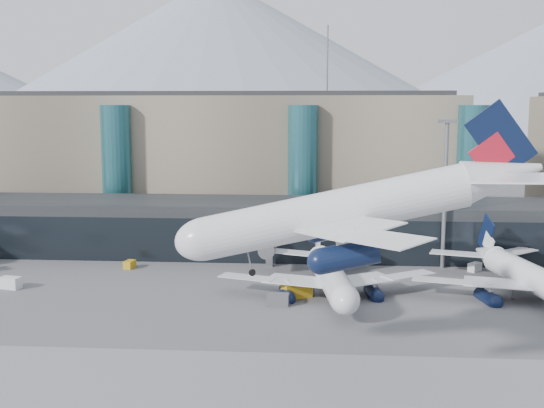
{
  "coord_description": "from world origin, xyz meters",
  "views": [
    {
      "loc": [
        8.95,
        -69.13,
        28.03
      ],
      "look_at": [
        1.55,
        32.0,
        13.24
      ],
      "focal_mm": 45.0,
      "sensor_mm": 36.0,
      "label": 1
    }
  ],
  "objects_px": {
    "lightmast_mid": "(445,185)",
    "veh_h": "(297,290)",
    "jet_parked_right": "(522,265)",
    "veh_a": "(10,283)",
    "jet_parked_mid": "(328,264)",
    "veh_b": "(130,264)",
    "veh_g": "(331,273)",
    "veh_c": "(278,300)",
    "veh_d": "(475,267)",
    "hero_jet": "(370,196)"
  },
  "relations": [
    {
      "from": "lightmast_mid",
      "to": "veh_h",
      "type": "height_order",
      "value": "lightmast_mid"
    },
    {
      "from": "jet_parked_right",
      "to": "veh_a",
      "type": "bearing_deg",
      "value": 80.62
    },
    {
      "from": "jet_parked_mid",
      "to": "veh_b",
      "type": "height_order",
      "value": "jet_parked_mid"
    },
    {
      "from": "veh_b",
      "to": "veh_g",
      "type": "height_order",
      "value": "veh_b"
    },
    {
      "from": "veh_b",
      "to": "jet_parked_mid",
      "type": "bearing_deg",
      "value": -98.79
    },
    {
      "from": "veh_c",
      "to": "veh_d",
      "type": "distance_m",
      "value": 39.18
    },
    {
      "from": "veh_b",
      "to": "veh_d",
      "type": "height_order",
      "value": "veh_d"
    },
    {
      "from": "hero_jet",
      "to": "veh_a",
      "type": "bearing_deg",
      "value": 146.16
    },
    {
      "from": "veh_g",
      "to": "veh_a",
      "type": "bearing_deg",
      "value": -131.98
    },
    {
      "from": "jet_parked_mid",
      "to": "jet_parked_right",
      "type": "xyz_separation_m",
      "value": [
        28.84,
        0.78,
        0.1
      ]
    },
    {
      "from": "veh_a",
      "to": "lightmast_mid",
      "type": "bearing_deg",
      "value": 28.14
    },
    {
      "from": "veh_h",
      "to": "veh_b",
      "type": "bearing_deg",
      "value": 124.58
    },
    {
      "from": "jet_parked_right",
      "to": "veh_h",
      "type": "bearing_deg",
      "value": 86.22
    },
    {
      "from": "lightmast_mid",
      "to": "veh_a",
      "type": "distance_m",
      "value": 72.4
    },
    {
      "from": "hero_jet",
      "to": "veh_c",
      "type": "xyz_separation_m",
      "value": [
        -10.75,
        25.59,
        -18.28
      ]
    },
    {
      "from": "veh_a",
      "to": "veh_g",
      "type": "bearing_deg",
      "value": 25.26
    },
    {
      "from": "lightmast_mid",
      "to": "veh_d",
      "type": "height_order",
      "value": "lightmast_mid"
    },
    {
      "from": "veh_c",
      "to": "veh_d",
      "type": "xyz_separation_m",
      "value": [
        32.13,
        22.41,
        -0.15
      ]
    },
    {
      "from": "veh_c",
      "to": "veh_d",
      "type": "relative_size",
      "value": 1.24
    },
    {
      "from": "jet_parked_mid",
      "to": "veh_d",
      "type": "height_order",
      "value": "jet_parked_mid"
    },
    {
      "from": "veh_b",
      "to": "lightmast_mid",
      "type": "bearing_deg",
      "value": -74.67
    },
    {
      "from": "veh_b",
      "to": "veh_c",
      "type": "relative_size",
      "value": 0.74
    },
    {
      "from": "jet_parked_mid",
      "to": "veh_h",
      "type": "height_order",
      "value": "jet_parked_mid"
    },
    {
      "from": "jet_parked_mid",
      "to": "jet_parked_right",
      "type": "bearing_deg",
      "value": -96.3
    },
    {
      "from": "hero_jet",
      "to": "veh_h",
      "type": "bearing_deg",
      "value": 102.69
    },
    {
      "from": "veh_a",
      "to": "veh_h",
      "type": "bearing_deg",
      "value": 10.96
    },
    {
      "from": "veh_a",
      "to": "veh_b",
      "type": "xyz_separation_m",
      "value": [
        14.66,
        14.21,
        -0.22
      ]
    },
    {
      "from": "veh_a",
      "to": "veh_b",
      "type": "bearing_deg",
      "value": 57.31
    },
    {
      "from": "jet_parked_right",
      "to": "veh_c",
      "type": "bearing_deg",
      "value": 92.4
    },
    {
      "from": "veh_c",
      "to": "jet_parked_right",
      "type": "bearing_deg",
      "value": 17.39
    },
    {
      "from": "lightmast_mid",
      "to": "veh_c",
      "type": "relative_size",
      "value": 8.21
    },
    {
      "from": "lightmast_mid",
      "to": "jet_parked_mid",
      "type": "bearing_deg",
      "value": -140.68
    },
    {
      "from": "veh_a",
      "to": "veh_g",
      "type": "distance_m",
      "value": 50.47
    },
    {
      "from": "jet_parked_mid",
      "to": "veh_d",
      "type": "distance_m",
      "value": 29.13
    },
    {
      "from": "lightmast_mid",
      "to": "jet_parked_mid",
      "type": "height_order",
      "value": "lightmast_mid"
    },
    {
      "from": "veh_b",
      "to": "jet_parked_right",
      "type": "bearing_deg",
      "value": -89.36
    },
    {
      "from": "veh_a",
      "to": "veh_d",
      "type": "relative_size",
      "value": 1.25
    },
    {
      "from": "jet_parked_mid",
      "to": "veh_h",
      "type": "relative_size",
      "value": 8.23
    },
    {
      "from": "veh_d",
      "to": "veh_h",
      "type": "bearing_deg",
      "value": 163.67
    },
    {
      "from": "veh_d",
      "to": "veh_g",
      "type": "relative_size",
      "value": 1.16
    },
    {
      "from": "jet_parked_right",
      "to": "veh_a",
      "type": "xyz_separation_m",
      "value": [
        -77.57,
        -2.75,
        -3.44
      ]
    },
    {
      "from": "hero_jet",
      "to": "veh_d",
      "type": "height_order",
      "value": "hero_jet"
    },
    {
      "from": "lightmast_mid",
      "to": "jet_parked_right",
      "type": "distance_m",
      "value": 20.57
    },
    {
      "from": "veh_g",
      "to": "hero_jet",
      "type": "bearing_deg",
      "value": -49.86
    },
    {
      "from": "jet_parked_right",
      "to": "lightmast_mid",
      "type": "bearing_deg",
      "value": 18.19
    },
    {
      "from": "veh_g",
      "to": "lightmast_mid",
      "type": "bearing_deg",
      "value": 57.87
    },
    {
      "from": "hero_jet",
      "to": "veh_b",
      "type": "bearing_deg",
      "value": 126.76
    },
    {
      "from": "veh_h",
      "to": "lightmast_mid",
      "type": "bearing_deg",
      "value": 12.21
    },
    {
      "from": "veh_b",
      "to": "veh_g",
      "type": "relative_size",
      "value": 1.07
    },
    {
      "from": "veh_c",
      "to": "veh_d",
      "type": "bearing_deg",
      "value": 38.46
    }
  ]
}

